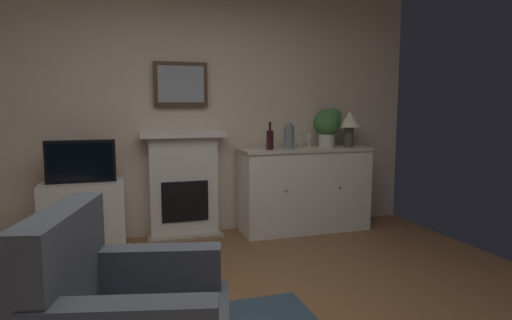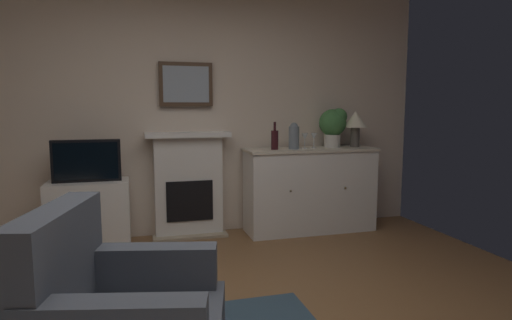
% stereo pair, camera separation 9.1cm
% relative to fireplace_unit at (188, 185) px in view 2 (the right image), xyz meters
% --- Properties ---
extents(wall_rear, '(5.29, 0.06, 2.68)m').
position_rel_fireplace_unit_xyz_m(wall_rear, '(0.01, 0.13, 0.79)').
color(wall_rear, beige).
rests_on(wall_rear, ground_plane).
extents(fireplace_unit, '(0.87, 0.30, 1.10)m').
position_rel_fireplace_unit_xyz_m(fireplace_unit, '(0.00, 0.00, 0.00)').
color(fireplace_unit, white).
rests_on(fireplace_unit, ground_plane).
extents(framed_picture, '(0.55, 0.04, 0.45)m').
position_rel_fireplace_unit_xyz_m(framed_picture, '(-0.00, 0.05, 1.04)').
color(framed_picture, '#473323').
extents(sideboard_cabinet, '(1.43, 0.49, 0.92)m').
position_rel_fireplace_unit_xyz_m(sideboard_cabinet, '(1.30, -0.18, -0.09)').
color(sideboard_cabinet, white).
rests_on(sideboard_cabinet, ground_plane).
extents(table_lamp, '(0.26, 0.26, 0.40)m').
position_rel_fireplace_unit_xyz_m(table_lamp, '(1.84, -0.18, 0.65)').
color(table_lamp, '#4C4742').
rests_on(table_lamp, sideboard_cabinet).
extents(wine_bottle, '(0.08, 0.08, 0.29)m').
position_rel_fireplace_unit_xyz_m(wine_bottle, '(0.88, -0.22, 0.47)').
color(wine_bottle, '#331419').
rests_on(wine_bottle, sideboard_cabinet).
extents(wine_glass_left, '(0.07, 0.07, 0.16)m').
position_rel_fireplace_unit_xyz_m(wine_glass_left, '(1.23, -0.19, 0.49)').
color(wine_glass_left, silver).
rests_on(wine_glass_left, sideboard_cabinet).
extents(wine_glass_center, '(0.07, 0.07, 0.16)m').
position_rel_fireplace_unit_xyz_m(wine_glass_center, '(1.34, -0.18, 0.49)').
color(wine_glass_center, silver).
rests_on(wine_glass_center, sideboard_cabinet).
extents(vase_decorative, '(0.11, 0.11, 0.28)m').
position_rel_fireplace_unit_xyz_m(vase_decorative, '(1.09, -0.23, 0.51)').
color(vase_decorative, slate).
rests_on(vase_decorative, sideboard_cabinet).
extents(tv_cabinet, '(0.75, 0.42, 0.66)m').
position_rel_fireplace_unit_xyz_m(tv_cabinet, '(-0.98, -0.16, -0.22)').
color(tv_cabinet, white).
rests_on(tv_cabinet, ground_plane).
extents(tv_set, '(0.62, 0.07, 0.40)m').
position_rel_fireplace_unit_xyz_m(tv_set, '(-0.97, -0.19, 0.31)').
color(tv_set, black).
rests_on(tv_set, tv_cabinet).
extents(potted_plant_small, '(0.30, 0.30, 0.43)m').
position_rel_fireplace_unit_xyz_m(potted_plant_small, '(1.59, -0.13, 0.62)').
color(potted_plant_small, beige).
rests_on(potted_plant_small, sideboard_cabinet).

